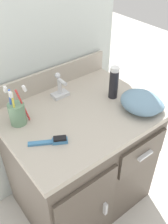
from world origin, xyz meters
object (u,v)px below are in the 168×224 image
(toothbrush_cup, at_px, (17,113))
(shaving_cream_can, at_px, (113,82))
(hairbrush, at_px, (54,141))
(hand_towel, at_px, (143,102))

(toothbrush_cup, xyz_separation_m, shaving_cream_can, (0.50, -0.11, 0.03))
(toothbrush_cup, distance_m, hairbrush, 0.23)
(shaving_cream_can, height_order, hairbrush, shaving_cream_can)
(toothbrush_cup, bearing_deg, shaving_cream_can, -12.68)
(toothbrush_cup, distance_m, hand_towel, 0.62)
(hairbrush, bearing_deg, shaving_cream_can, 42.92)
(hairbrush, bearing_deg, hand_towel, 21.19)
(hand_towel, bearing_deg, toothbrush_cup, 152.02)
(shaving_cream_can, bearing_deg, hairbrush, -166.98)
(toothbrush_cup, height_order, shaving_cream_can, toothbrush_cup)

